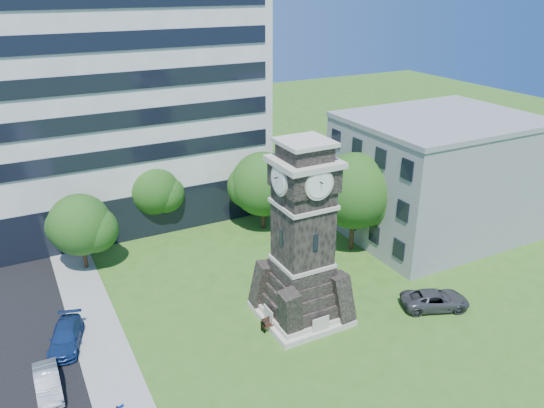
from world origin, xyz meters
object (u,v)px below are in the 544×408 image
car_east_lot (435,300)px  car_street_north (66,337)px  park_bench (274,321)px  car_street_mid (48,383)px  clock_tower (302,246)px

car_east_lot → car_street_north: bearing=94.4°
car_east_lot → park_bench: (-10.82, 3.10, -0.14)m
park_bench → car_east_lot: bearing=-23.8°
car_street_mid → park_bench: 13.70m
clock_tower → car_street_mid: 16.54m
car_street_mid → car_east_lot: 24.78m
car_east_lot → park_bench: size_ratio=2.51×
car_street_mid → car_street_north: bearing=69.0°
clock_tower → car_east_lot: 10.40m
car_street_north → park_bench: size_ratio=2.32×
car_street_north → park_bench: 12.97m
clock_tower → car_street_mid: size_ratio=3.35×
car_street_mid → car_east_lot: car_east_lot is taller
car_street_north → car_east_lot: car_east_lot is taller
clock_tower → car_east_lot: bearing=-21.8°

